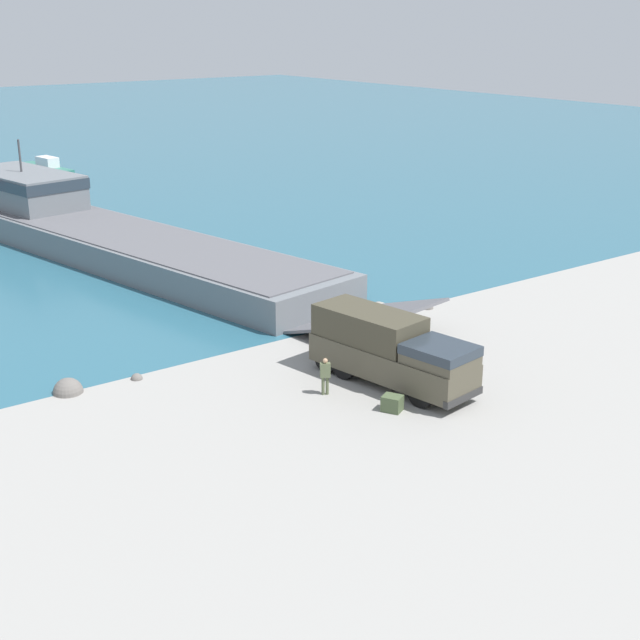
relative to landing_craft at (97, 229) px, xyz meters
name	(u,v)px	position (x,y,z in m)	size (l,w,h in m)	color
ground_plane	(368,366)	(1.42, -27.86, -1.56)	(240.00, 240.00, 0.00)	gray
landing_craft	(97,229)	(0.00, 0.00, 0.00)	(13.83, 43.55, 6.84)	slate
military_truck	(391,349)	(0.91, -30.00, 0.06)	(3.61, 8.29, 3.11)	#4C4738
soldier_on_ramp	(325,374)	(-2.14, -29.27, -0.60)	(0.50, 0.42, 1.67)	#566042
moored_boat_b	(46,169)	(8.32, 32.81, -0.92)	(3.15, 8.77, 1.94)	#2D7060
cargo_crate	(392,403)	(-0.91, -32.27, -1.23)	(0.66, 0.80, 0.66)	#475638
shoreline_rock_a	(68,393)	(-11.02, -22.47, -1.56)	(1.31, 1.31, 1.31)	#66605B
shoreline_rock_b	(427,308)	(9.65, -23.04, -1.56)	(0.69, 0.69, 0.69)	#66605B
shoreline_rock_c	(137,379)	(-7.95, -22.85, -1.56)	(0.53, 0.53, 0.53)	#66605B
shoreline_rock_d	(379,314)	(6.80, -22.21, -1.56)	(1.37, 1.37, 1.37)	gray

